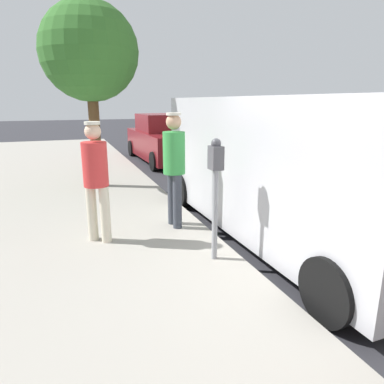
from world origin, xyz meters
TOP-DOWN VIEW (x-y plane):
  - ground_plane at (0.00, 0.00)m, footprint 80.00×80.00m
  - sidewalk_slab at (3.50, 0.00)m, footprint 5.00×32.00m
  - parking_meter_near at (1.35, -0.57)m, footprint 0.14×0.18m
  - pedestrian_in_red at (2.65, -1.67)m, footprint 0.34×0.34m
  - pedestrian_in_green at (1.45, -1.89)m, footprint 0.34×0.36m
  - parked_van at (-0.15, -1.22)m, footprint 2.21×5.24m
  - parked_sedan_behind at (-0.38, -8.87)m, footprint 2.02×4.44m
  - street_tree at (2.33, -5.13)m, footprint 2.12×2.12m

SIDE VIEW (x-z plane):
  - ground_plane at x=0.00m, z-range 0.00..0.00m
  - sidewalk_slab at x=3.50m, z-range 0.00..0.15m
  - parked_sedan_behind at x=-0.38m, z-range -0.08..1.57m
  - pedestrian_in_red at x=2.65m, z-range 0.27..1.95m
  - parked_van at x=-0.15m, z-range 0.08..2.23m
  - pedestrian_in_green at x=1.45m, z-range 0.29..2.06m
  - parking_meter_near at x=1.35m, z-range 0.42..1.94m
  - street_tree at x=2.33m, z-range 1.08..5.12m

